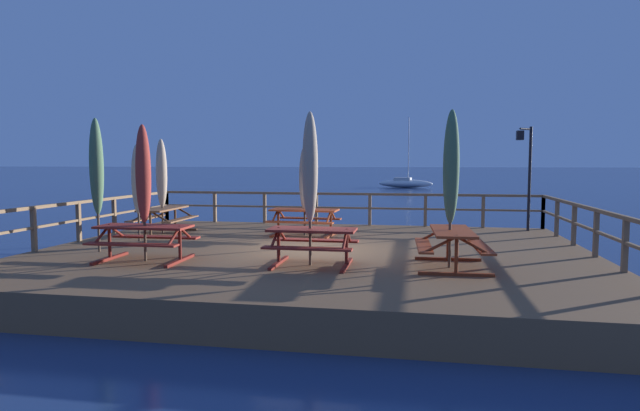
{
  "coord_description": "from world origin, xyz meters",
  "views": [
    {
      "loc": [
        2.46,
        -12.61,
        2.8
      ],
      "look_at": [
        0.0,
        0.78,
        1.68
      ],
      "focal_mm": 29.67,
      "sensor_mm": 36.0,
      "label": 1
    }
  ],
  "objects_px": {
    "picnic_table_front_right": "(312,239)",
    "sailboat_distant": "(405,183)",
    "patio_umbrella_tall_mid_right": "(162,174)",
    "picnic_table_back_left": "(304,216)",
    "patio_umbrella_tall_back_left": "(305,179)",
    "lamp_post_hooked": "(526,162)",
    "patio_umbrella_tall_front": "(310,168)",
    "patio_umbrella_short_back": "(451,168)",
    "patio_umbrella_short_front": "(138,180)",
    "picnic_table_mid_centre": "(144,235)",
    "patio_umbrella_short_mid": "(97,167)",
    "picnic_table_mid_right": "(163,215)",
    "patio_umbrella_tall_back_right": "(143,175)",
    "picnic_table_front_left": "(452,240)"
  },
  "relations": [
    {
      "from": "patio_umbrella_tall_back_left",
      "to": "patio_umbrella_short_front",
      "type": "relative_size",
      "value": 0.99
    },
    {
      "from": "patio_umbrella_tall_mid_right",
      "to": "patio_umbrella_tall_back_right",
      "type": "relative_size",
      "value": 0.96
    },
    {
      "from": "picnic_table_mid_centre",
      "to": "patio_umbrella_tall_back_right",
      "type": "distance_m",
      "value": 1.29
    },
    {
      "from": "picnic_table_front_left",
      "to": "sailboat_distant",
      "type": "distance_m",
      "value": 48.53
    },
    {
      "from": "picnic_table_mid_centre",
      "to": "patio_umbrella_short_back",
      "type": "xyz_separation_m",
      "value": [
        6.41,
        0.44,
        1.45
      ]
    },
    {
      "from": "picnic_table_mid_right",
      "to": "patio_umbrella_tall_back_left",
      "type": "bearing_deg",
      "value": 5.29
    },
    {
      "from": "patio_umbrella_tall_mid_right",
      "to": "sailboat_distant",
      "type": "xyz_separation_m",
      "value": [
        6.12,
        44.83,
        -1.95
      ]
    },
    {
      "from": "picnic_table_back_left",
      "to": "patio_umbrella_short_mid",
      "type": "xyz_separation_m",
      "value": [
        -4.19,
        -3.64,
        1.44
      ]
    },
    {
      "from": "sailboat_distant",
      "to": "patio_umbrella_short_mid",
      "type": "bearing_deg",
      "value": -97.24
    },
    {
      "from": "picnic_table_front_right",
      "to": "patio_umbrella_short_front",
      "type": "distance_m",
      "value": 5.89
    },
    {
      "from": "patio_umbrella_tall_back_right",
      "to": "picnic_table_front_right",
      "type": "bearing_deg",
      "value": 2.54
    },
    {
      "from": "patio_umbrella_tall_mid_right",
      "to": "patio_umbrella_tall_back_left",
      "type": "height_order",
      "value": "patio_umbrella_tall_mid_right"
    },
    {
      "from": "picnic_table_back_left",
      "to": "sailboat_distant",
      "type": "height_order",
      "value": "sailboat_distant"
    },
    {
      "from": "picnic_table_mid_right",
      "to": "patio_umbrella_short_front",
      "type": "relative_size",
      "value": 0.76
    },
    {
      "from": "lamp_post_hooked",
      "to": "picnic_table_back_left",
      "type": "bearing_deg",
      "value": -162.02
    },
    {
      "from": "patio_umbrella_tall_mid_right",
      "to": "patio_umbrella_short_mid",
      "type": "bearing_deg",
      "value": -89.79
    },
    {
      "from": "patio_umbrella_tall_mid_right",
      "to": "lamp_post_hooked",
      "type": "distance_m",
      "value": 10.96
    },
    {
      "from": "picnic_table_mid_right",
      "to": "patio_umbrella_short_front",
      "type": "height_order",
      "value": "patio_umbrella_short_front"
    },
    {
      "from": "picnic_table_front_right",
      "to": "patio_umbrella_tall_back_right",
      "type": "height_order",
      "value": "patio_umbrella_tall_back_right"
    },
    {
      "from": "picnic_table_mid_centre",
      "to": "patio_umbrella_short_mid",
      "type": "relative_size",
      "value": 0.64
    },
    {
      "from": "lamp_post_hooked",
      "to": "sailboat_distant",
      "type": "relative_size",
      "value": 0.41
    },
    {
      "from": "picnic_table_mid_centre",
      "to": "picnic_table_front_left",
      "type": "relative_size",
      "value": 1.01
    },
    {
      "from": "picnic_table_front_right",
      "to": "picnic_table_back_left",
      "type": "xyz_separation_m",
      "value": [
        -1.1,
        4.37,
        0.0
      ]
    },
    {
      "from": "picnic_table_front_right",
      "to": "sailboat_distant",
      "type": "height_order",
      "value": "sailboat_distant"
    },
    {
      "from": "patio_umbrella_tall_mid_right",
      "to": "patio_umbrella_tall_front",
      "type": "bearing_deg",
      "value": -36.64
    },
    {
      "from": "picnic_table_back_left",
      "to": "patio_umbrella_tall_mid_right",
      "type": "height_order",
      "value": "patio_umbrella_tall_mid_right"
    },
    {
      "from": "patio_umbrella_short_back",
      "to": "patio_umbrella_short_front",
      "type": "relative_size",
      "value": 1.21
    },
    {
      "from": "patio_umbrella_tall_back_left",
      "to": "picnic_table_front_right",
      "type": "bearing_deg",
      "value": -75.98
    },
    {
      "from": "picnic_table_mid_right",
      "to": "patio_umbrella_tall_back_right",
      "type": "relative_size",
      "value": 0.68
    },
    {
      "from": "patio_umbrella_tall_front",
      "to": "sailboat_distant",
      "type": "distance_m",
      "value": 48.79
    },
    {
      "from": "picnic_table_back_left",
      "to": "patio_umbrella_tall_front",
      "type": "bearing_deg",
      "value": -76.33
    },
    {
      "from": "patio_umbrella_short_mid",
      "to": "patio_umbrella_short_front",
      "type": "bearing_deg",
      "value": 88.19
    },
    {
      "from": "patio_umbrella_short_front",
      "to": "lamp_post_hooked",
      "type": "bearing_deg",
      "value": 20.68
    },
    {
      "from": "patio_umbrella_tall_back_right",
      "to": "lamp_post_hooked",
      "type": "height_order",
      "value": "lamp_post_hooked"
    },
    {
      "from": "picnic_table_mid_right",
      "to": "patio_umbrella_short_front",
      "type": "bearing_deg",
      "value": -87.1
    },
    {
      "from": "picnic_table_mid_centre",
      "to": "picnic_table_mid_right",
      "type": "bearing_deg",
      "value": 111.86
    },
    {
      "from": "patio_umbrella_tall_back_left",
      "to": "patio_umbrella_short_back",
      "type": "relative_size",
      "value": 0.81
    },
    {
      "from": "picnic_table_back_left",
      "to": "patio_umbrella_short_back",
      "type": "relative_size",
      "value": 0.63
    },
    {
      "from": "patio_umbrella_tall_mid_right",
      "to": "lamp_post_hooked",
      "type": "bearing_deg",
      "value": 13.3
    },
    {
      "from": "patio_umbrella_tall_back_right",
      "to": "lamp_post_hooked",
      "type": "xyz_separation_m",
      "value": [
        8.98,
        6.62,
        0.26
      ]
    },
    {
      "from": "picnic_table_mid_right",
      "to": "lamp_post_hooked",
      "type": "xyz_separation_m",
      "value": [
        10.68,
        2.45,
        1.55
      ]
    },
    {
      "from": "picnic_table_front_left",
      "to": "picnic_table_mid_centre",
      "type": "bearing_deg",
      "value": -176.16
    },
    {
      "from": "picnic_table_mid_right",
      "to": "patio_umbrella_tall_back_left",
      "type": "distance_m",
      "value": 4.37
    },
    {
      "from": "picnic_table_back_left",
      "to": "picnic_table_mid_centre",
      "type": "bearing_deg",
      "value": -119.41
    },
    {
      "from": "picnic_table_front_right",
      "to": "patio_umbrella_short_mid",
      "type": "height_order",
      "value": "patio_umbrella_short_mid"
    },
    {
      "from": "patio_umbrella_tall_front",
      "to": "lamp_post_hooked",
      "type": "height_order",
      "value": "lamp_post_hooked"
    },
    {
      "from": "picnic_table_mid_right",
      "to": "patio_umbrella_short_back",
      "type": "xyz_separation_m",
      "value": [
        8.08,
        -3.73,
        1.45
      ]
    },
    {
      "from": "patio_umbrella_tall_front",
      "to": "patio_umbrella_short_back",
      "type": "distance_m",
      "value": 2.82
    },
    {
      "from": "picnic_table_back_left",
      "to": "patio_umbrella_short_front",
      "type": "bearing_deg",
      "value": -155.29
    },
    {
      "from": "patio_umbrella_short_back",
      "to": "patio_umbrella_short_front",
      "type": "distance_m",
      "value": 8.3
    }
  ]
}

